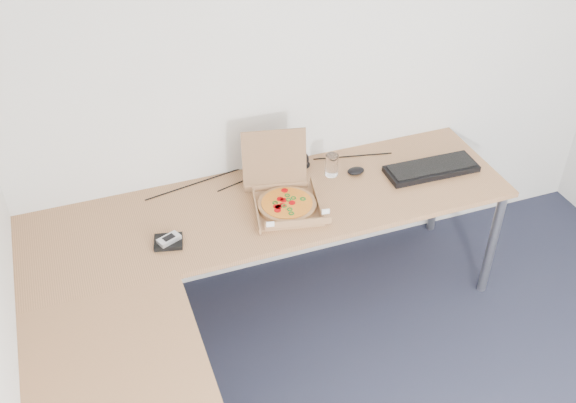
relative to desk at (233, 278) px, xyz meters
name	(u,v)px	position (x,y,z in m)	size (l,w,h in m)	color
room_shell	(552,292)	(0.82, -0.97, 0.55)	(3.50, 3.50, 2.50)	silver
desk	(233,278)	(0.00, 0.00, 0.00)	(2.50, 2.20, 0.73)	#A46F45
pizza_box	(286,200)	(0.39, 0.38, 0.07)	(0.33, 0.38, 0.34)	#986B45
drinking_glass	(332,165)	(0.72, 0.56, 0.09)	(0.07, 0.07, 0.12)	white
keyboard	(431,169)	(1.24, 0.41, 0.05)	(0.50, 0.18, 0.03)	black
mouse	(356,171)	(0.84, 0.53, 0.05)	(0.10, 0.06, 0.03)	black
wallet	(168,242)	(-0.23, 0.30, 0.04)	(0.13, 0.11, 0.02)	black
phone	(169,239)	(-0.23, 0.29, 0.06)	(0.11, 0.06, 0.02)	#B2B5BA
dome_speaker	(301,158)	(0.60, 0.71, 0.07)	(0.10, 0.10, 0.09)	black
cable_bundle	(266,171)	(0.39, 0.71, 0.03)	(0.67, 0.04, 0.01)	black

